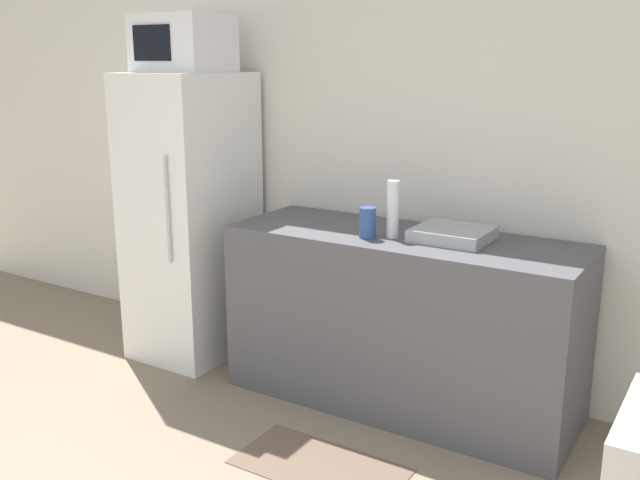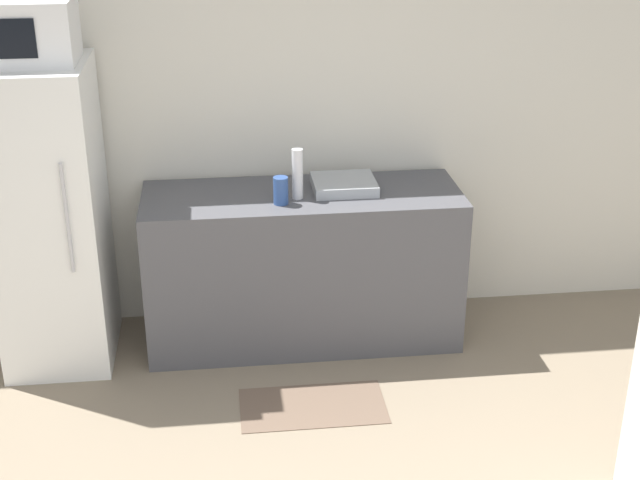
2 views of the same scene
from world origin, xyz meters
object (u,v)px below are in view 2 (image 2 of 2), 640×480
Objects in this scene: microwave at (25,31)px; bottle_tall at (297,174)px; refrigerator at (49,217)px; bottle_short at (281,191)px.

microwave is 1.57m from bottle_tall.
refrigerator is at bearing 72.07° from microwave.
bottle_tall is at bearing -1.66° from refrigerator.
bottle_short is at bearing -5.18° from refrigerator.
refrigerator is 3.42× the size of microwave.
bottle_tall is (1.35, -0.04, 0.21)m from refrigerator.
bottle_tall is at bearing -1.60° from microwave.
microwave is 1.52m from bottle_short.
bottle_short is (-0.10, -0.07, -0.07)m from bottle_tall.
bottle_short is (1.25, -0.11, -0.86)m from microwave.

